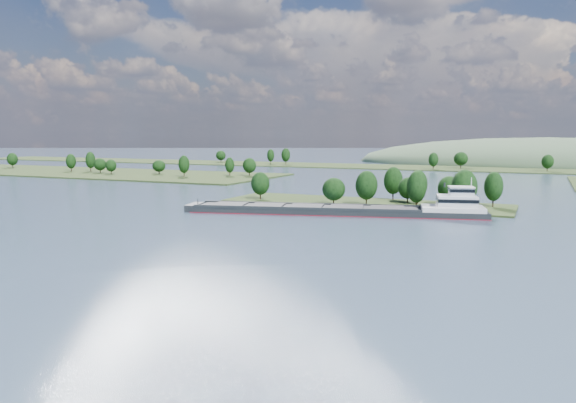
% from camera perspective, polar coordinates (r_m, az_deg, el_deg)
% --- Properties ---
extents(ground, '(1800.00, 1800.00, 0.00)m').
position_cam_1_polar(ground, '(144.23, 0.89, -2.94)').
color(ground, '#3C4E68').
rests_on(ground, ground).
extents(tree_island, '(100.00, 31.02, 14.25)m').
position_cam_1_polar(tree_island, '(196.47, 9.78, 0.77)').
color(tree_island, '#243317').
rests_on(tree_island, ground).
extents(left_bank, '(300.00, 80.00, 14.30)m').
position_cam_1_polar(left_bank, '(393.50, -22.04, 2.90)').
color(left_bank, '#243317').
rests_on(left_bank, ground).
extents(back_shoreline, '(900.00, 60.00, 15.35)m').
position_cam_1_polar(back_shoreline, '(413.57, 17.87, 3.23)').
color(back_shoreline, '#243317').
rests_on(back_shoreline, ground).
extents(hill_west, '(320.00, 160.00, 44.00)m').
position_cam_1_polar(hill_west, '(510.92, 24.81, 3.48)').
color(hill_west, '#3D543A').
rests_on(hill_west, ground).
extents(cargo_barge, '(92.53, 33.25, 12.53)m').
position_cam_1_polar(cargo_barge, '(173.66, 6.70, -0.78)').
color(cargo_barge, black).
rests_on(cargo_barge, ground).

